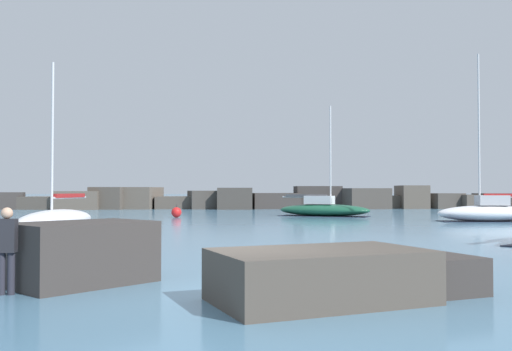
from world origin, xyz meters
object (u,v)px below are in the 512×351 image
object	(u,v)px
mooring_buoy_orange_near	(176,212)
person_on_rocks	(7,246)
sailboat_moored_2	(323,209)
sailboat_moored_5	(488,211)
sailboat_moored_3	(57,220)

from	to	relation	value
mooring_buoy_orange_near	person_on_rocks	size ratio (longest dim) A/B	0.57
mooring_buoy_orange_near	person_on_rocks	world-z (taller)	person_on_rocks
mooring_buoy_orange_near	sailboat_moored_2	bearing A→B (deg)	5.95
sailboat_moored_2	sailboat_moored_5	distance (m)	12.20
sailboat_moored_2	sailboat_moored_5	world-z (taller)	sailboat_moored_5
sailboat_moored_2	person_on_rocks	distance (m)	34.40
sailboat_moored_3	sailboat_moored_5	bearing A→B (deg)	16.63
sailboat_moored_2	mooring_buoy_orange_near	bearing A→B (deg)	-174.05
sailboat_moored_3	sailboat_moored_5	world-z (taller)	sailboat_moored_5
sailboat_moored_5	person_on_rocks	bearing A→B (deg)	-131.53
sailboat_moored_2	person_on_rocks	xyz separation A→B (m)	(-12.19, -32.17, 0.37)
mooring_buoy_orange_near	person_on_rocks	distance (m)	31.03
sailboat_moored_2	person_on_rocks	bearing A→B (deg)	-110.75
sailboat_moored_2	sailboat_moored_3	distance (m)	22.21
sailboat_moored_2	person_on_rocks	size ratio (longest dim) A/B	5.08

